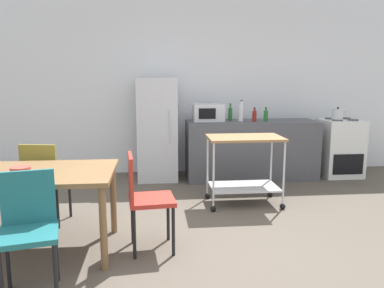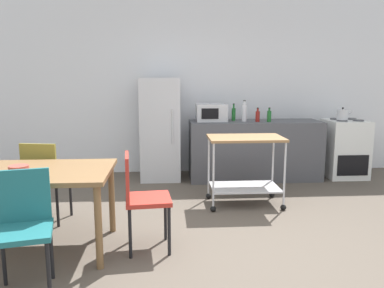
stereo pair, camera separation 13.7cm
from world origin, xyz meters
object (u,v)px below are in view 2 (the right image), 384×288
object	(u,v)px
bottle_soy_sauce	(258,116)
kettle	(342,114)
fruit_bowl	(19,169)
chair_olive	(45,176)
bottle_sesame_oil	(269,116)
bottle_soda	(234,114)
microwave	(211,113)
chair_teal	(23,223)
bottle_vinegar	(244,112)
kitchen_cart	(245,159)
refrigerator	(160,129)
stove_oven	(345,148)
chair_red	(141,195)
dining_table	(26,179)

from	to	relation	value
bottle_soy_sauce	kettle	bearing A→B (deg)	0.38
fruit_bowl	chair_olive	bearing A→B (deg)	91.30
bottle_sesame_oil	fruit_bowl	bearing A→B (deg)	-140.69
bottle_soda	fruit_bowl	size ratio (longest dim) A/B	1.55
microwave	bottle_sesame_oil	xyz separation A→B (m)	(0.86, -0.13, -0.04)
chair_teal	chair_olive	xyz separation A→B (m)	(-0.25, 1.35, 0.00)
bottle_vinegar	kitchen_cart	bearing A→B (deg)	-100.55
refrigerator	chair_teal	bearing A→B (deg)	-106.97
bottle_vinegar	bottle_sesame_oil	world-z (taller)	bottle_vinegar
chair_olive	bottle_sesame_oil	bearing A→B (deg)	-141.46
chair_teal	stove_oven	bearing A→B (deg)	25.46
chair_teal	chair_olive	distance (m)	1.38
refrigerator	stove_oven	bearing A→B (deg)	-1.60
chair_red	bottle_vinegar	xyz separation A→B (m)	(1.42, 2.38, 0.52)
refrigerator	bottle_vinegar	bearing A→B (deg)	-5.62
bottle_sesame_oil	kettle	distance (m)	1.14
chair_teal	bottle_soda	bearing A→B (deg)	43.32
chair_red	chair_teal	bearing A→B (deg)	122.12
bottle_vinegar	fruit_bowl	size ratio (longest dim) A/B	1.87
kitchen_cart	bottle_vinegar	bearing A→B (deg)	79.45
kitchen_cart	bottle_soda	bearing A→B (deg)	86.50
stove_oven	refrigerator	distance (m)	2.92
kitchen_cart	kettle	xyz separation A→B (m)	(1.73, 1.14, 0.43)
kitchen_cart	chair_red	bearing A→B (deg)	-135.29
fruit_bowl	bottle_soy_sauce	bearing A→B (deg)	41.17
refrigerator	bottle_sesame_oil	size ratio (longest dim) A/B	7.28
chair_teal	microwave	xyz separation A→B (m)	(1.73, 3.07, 0.51)
bottle_vinegar	chair_teal	bearing A→B (deg)	-126.55
bottle_sesame_oil	microwave	bearing A→B (deg)	171.24
chair_red	kettle	distance (m)	3.77
chair_teal	kitchen_cart	xyz separation A→B (m)	(2.01, 1.81, 0.05)
bottle_soy_sauce	bottle_sesame_oil	xyz separation A→B (m)	(0.17, -0.01, 0.00)
chair_teal	chair_red	distance (m)	1.02
bottle_sesame_oil	kettle	world-z (taller)	bottle_sesame_oil
microwave	bottle_vinegar	bearing A→B (deg)	-7.38
chair_teal	bottle_soy_sauce	world-z (taller)	bottle_soy_sauce
refrigerator	fruit_bowl	bearing A→B (deg)	-115.41
chair_teal	chair_olive	size ratio (longest dim) A/B	1.00
dining_table	chair_teal	world-z (taller)	chair_teal
microwave	kettle	distance (m)	2.01
bottle_soy_sauce	bottle_sesame_oil	size ratio (longest dim) A/B	0.99
stove_oven	bottle_soy_sauce	world-z (taller)	bottle_soy_sauce
chair_red	bottle_soda	xyz separation A→B (m)	(1.28, 2.49, 0.49)
kettle	bottle_soda	bearing A→B (deg)	174.28
chair_red	kettle	size ratio (longest dim) A/B	3.71
dining_table	kettle	bearing A→B (deg)	30.09
kitchen_cart	kettle	bearing A→B (deg)	33.45
chair_olive	bottle_vinegar	bearing A→B (deg)	-136.89
kitchen_cart	bottle_vinegar	distance (m)	1.30
stove_oven	dining_table	bearing A→B (deg)	-149.60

